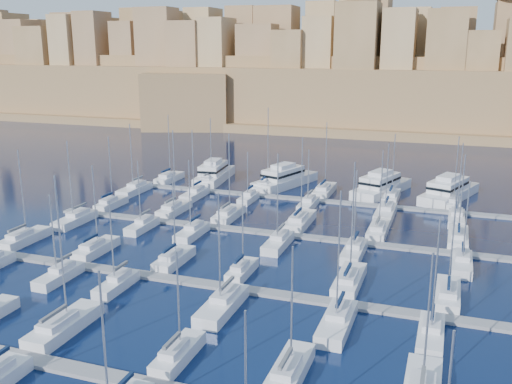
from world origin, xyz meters
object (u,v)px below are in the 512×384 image
at_px(sailboat_4, 289,372).
at_px(motor_yacht_c, 381,186).
at_px(motor_yacht_a, 214,173).
at_px(motor_yacht_d, 449,191).
at_px(sailboat_2, 64,325).
at_px(motor_yacht_b, 284,178).

relative_size(sailboat_4, motor_yacht_c, 0.70).
distance_m(motor_yacht_a, motor_yacht_d, 50.02).
relative_size(sailboat_2, motor_yacht_c, 0.93).
distance_m(sailboat_2, motor_yacht_a, 70.72).
height_order(motor_yacht_b, motor_yacht_c, same).
distance_m(motor_yacht_a, motor_yacht_b, 16.29).
bearing_deg(motor_yacht_b, motor_yacht_a, -177.94).
bearing_deg(motor_yacht_a, motor_yacht_d, 1.02).
bearing_deg(motor_yacht_d, sailboat_4, -99.85).
xyz_separation_m(motor_yacht_a, motor_yacht_b, (16.28, 0.59, 0.00)).
distance_m(sailboat_4, motor_yacht_a, 79.58).
distance_m(sailboat_4, motor_yacht_d, 72.04).
xyz_separation_m(motor_yacht_b, motor_yacht_c, (20.57, -0.04, 0.00)).
xyz_separation_m(sailboat_2, motor_yacht_a, (-12.79, 69.55, 0.95)).
xyz_separation_m(sailboat_2, motor_yacht_d, (37.22, 70.44, 0.95)).
height_order(motor_yacht_a, motor_yacht_c, same).
height_order(sailboat_4, motor_yacht_c, sailboat_4).
relative_size(sailboat_2, motor_yacht_d, 0.90).
bearing_deg(sailboat_4, motor_yacht_b, 106.85).
height_order(sailboat_4, motor_yacht_d, sailboat_4).
xyz_separation_m(motor_yacht_b, motor_yacht_d, (33.74, 0.30, -0.00)).
distance_m(motor_yacht_a, motor_yacht_c, 36.85).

